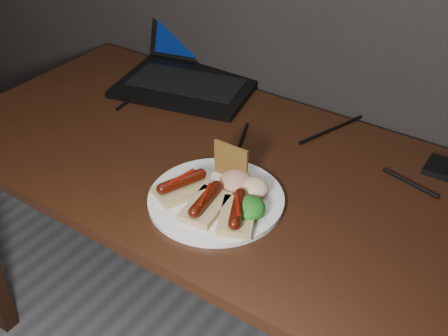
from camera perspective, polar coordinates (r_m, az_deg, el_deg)
name	(u,v)px	position (r m, az deg, el deg)	size (l,w,h in m)	color
desk	(219,189)	(1.38, -0.49, -2.10)	(1.40, 0.70, 0.75)	#371C0D
laptop	(195,63)	(1.67, -2.99, 10.56)	(0.45, 0.44, 0.25)	black
desk_cables	(265,131)	(1.44, 4.20, 3.80)	(0.86, 0.37, 0.01)	black
plate	(216,199)	(1.20, -0.81, -3.17)	(0.29, 0.29, 0.01)	white
bread_sausage_left	(182,186)	(1.20, -4.29, -1.81)	(0.11, 0.13, 0.04)	#DFC383
bread_sausage_center	(206,203)	(1.15, -1.89, -3.61)	(0.08, 0.12, 0.04)	#DFC383
bread_sausage_right	(237,213)	(1.13, 1.37, -4.58)	(0.11, 0.13, 0.04)	#DFC383
crispbread	(231,162)	(1.23, 0.71, 0.66)	(0.09, 0.01, 0.09)	olive
salad_greens	(248,208)	(1.14, 2.50, -4.06)	(0.07, 0.07, 0.04)	#1F6213
salsa_mound	(236,181)	(1.21, 1.25, -1.28)	(0.07, 0.07, 0.04)	#A81810
coleslaw_mound	(254,187)	(1.20, 3.04, -1.98)	(0.06, 0.06, 0.04)	white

